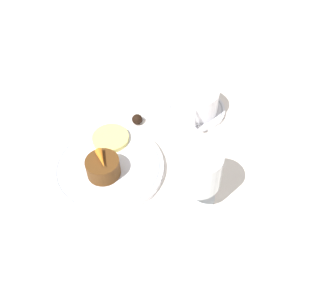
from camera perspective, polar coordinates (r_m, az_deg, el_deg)
The scene contains 11 objects.
ground_plane at distance 0.80m, azimuth -4.03°, elevation -2.72°, with size 3.00×3.00×0.00m, color white.
dinner_plate at distance 0.79m, azimuth -8.60°, elevation -3.41°, with size 0.22×0.22×0.01m.
saucer at distance 0.90m, azimuth 4.09°, elevation 5.00°, with size 0.13×0.13×0.01m.
coffee_cup at distance 0.88m, azimuth 4.16°, elevation 6.41°, with size 0.12×0.10×0.06m.
spoon at distance 0.87m, azimuth 3.55°, elevation 3.34°, with size 0.07×0.09×0.00m.
wine_glass at distance 0.69m, azimuth 4.53°, elevation -4.04°, with size 0.08×0.08×0.12m.
fork at distance 0.89m, azimuth -3.11°, elevation 3.79°, with size 0.03×0.18×0.01m.
dessert_cake at distance 0.76m, azimuth -9.41°, elevation -3.34°, with size 0.07×0.07×0.04m.
carrot_garnish at distance 0.74m, azimuth -9.66°, elevation -2.10°, with size 0.04×0.03×0.01m.
pineapple_slice at distance 0.83m, azimuth -8.34°, elevation 0.84°, with size 0.08×0.08×0.01m.
chocolate_truffle at distance 0.87m, azimuth -4.49°, elevation 3.58°, with size 0.02×0.02×0.02m.
Camera 1 is at (0.49, 0.12, 0.62)m, focal length 42.00 mm.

